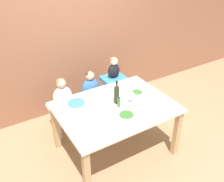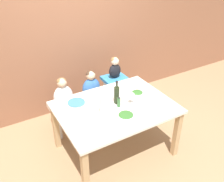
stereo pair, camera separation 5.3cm
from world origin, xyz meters
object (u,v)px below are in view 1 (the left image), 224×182
(chair_far_left, at_px, (64,110))
(salad_bowl_small, at_px, (137,93))
(chair_right_highchair, at_px, (114,86))
(dinner_plate_front_left, at_px, (91,127))
(dinner_plate_back_right, at_px, (131,87))
(person_baby_right, at_px, (114,67))
(person_child_center, at_px, (90,86))
(paper_towel_roll, at_px, (105,106))
(salad_bowl_large, at_px, (126,116))
(wine_glass_near, at_px, (132,96))
(chair_far_center, at_px, (91,101))
(person_child_left, at_px, (62,94))
(dinner_plate_back_left, at_px, (76,103))
(wine_bottle, at_px, (117,94))
(wine_glass_far, at_px, (103,95))

(chair_far_left, relative_size, salad_bowl_small, 2.68)
(chair_right_highchair, bearing_deg, dinner_plate_front_left, -132.98)
(dinner_plate_back_right, bearing_deg, person_baby_right, 91.42)
(chair_right_highchair, height_order, person_child_center, person_child_center)
(person_child_center, relative_size, salad_bowl_small, 2.68)
(paper_towel_roll, bearing_deg, salad_bowl_large, -49.38)
(wine_glass_near, bearing_deg, chair_far_center, 102.64)
(person_child_left, bearing_deg, dinner_plate_front_left, -92.04)
(salad_bowl_small, bearing_deg, person_child_center, 116.80)
(person_baby_right, bearing_deg, dinner_plate_back_left, -152.69)
(person_child_center, distance_m, person_baby_right, 0.45)
(chair_far_left, distance_m, person_child_center, 0.52)
(wine_glass_near, height_order, salad_bowl_small, wine_glass_near)
(salad_bowl_small, height_order, dinner_plate_back_right, salad_bowl_small)
(chair_far_center, xyz_separation_m, chair_right_highchair, (0.41, -0.00, 0.16))
(paper_towel_roll, bearing_deg, dinner_plate_back_right, 29.97)
(salad_bowl_small, distance_m, dinner_plate_back_left, 0.81)
(wine_bottle, distance_m, paper_towel_roll, 0.29)
(dinner_plate_back_left, bearing_deg, wine_glass_near, -32.25)
(chair_right_highchair, xyz_separation_m, paper_towel_roll, (-0.63, -0.82, 0.32))
(wine_bottle, height_order, wine_glass_far, wine_bottle)
(salad_bowl_large, bearing_deg, salad_bowl_small, 40.19)
(person_baby_right, height_order, salad_bowl_large, person_baby_right)
(chair_far_left, bearing_deg, chair_right_highchair, -0.00)
(paper_towel_roll, distance_m, dinner_plate_front_left, 0.30)
(person_child_left, bearing_deg, dinner_plate_back_right, -27.61)
(paper_towel_roll, xyz_separation_m, salad_bowl_small, (0.57, 0.14, -0.09))
(chair_right_highchair, xyz_separation_m, dinner_plate_back_right, (0.01, -0.45, 0.20))
(person_child_center, distance_m, wine_glass_near, 0.84)
(paper_towel_roll, bearing_deg, dinner_plate_front_left, -153.11)
(chair_right_highchair, relative_size, wine_glass_near, 4.10)
(person_child_left, distance_m, dinner_plate_front_left, 0.95)
(wine_bottle, bearing_deg, person_child_center, 92.38)
(person_child_left, bearing_deg, person_baby_right, 0.02)
(wine_bottle, relative_size, dinner_plate_back_left, 1.41)
(person_child_center, distance_m, wine_glass_far, 0.64)
(person_child_left, xyz_separation_m, wine_bottle, (0.47, -0.68, 0.20))
(person_child_center, height_order, dinner_plate_front_left, person_child_center)
(chair_far_center, relative_size, person_baby_right, 1.33)
(dinner_plate_back_right, bearing_deg, chair_far_center, 133.01)
(chair_right_highchair, bearing_deg, salad_bowl_large, -114.37)
(person_child_center, distance_m, dinner_plate_front_left, 1.07)
(person_child_center, bearing_deg, salad_bowl_small, -63.20)
(person_baby_right, height_order, paper_towel_roll, person_baby_right)
(chair_far_center, height_order, dinner_plate_back_left, dinner_plate_back_left)
(person_child_center, relative_size, dinner_plate_back_left, 2.01)
(person_child_left, height_order, salad_bowl_large, person_child_left)
(dinner_plate_back_right, bearing_deg, wine_glass_far, -165.05)
(salad_bowl_small, bearing_deg, chair_far_left, 139.03)
(dinner_plate_back_left, bearing_deg, salad_bowl_small, -18.84)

